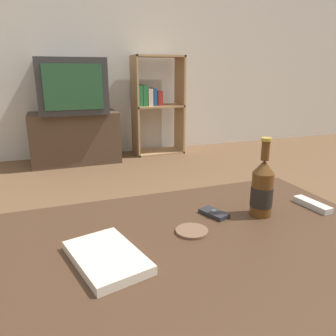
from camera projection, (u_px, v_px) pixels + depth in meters
back_wall at (73, 31)px, 3.35m from camera, size 8.00×0.05×2.60m
coffee_table at (195, 269)px, 0.89m from camera, size 1.21×0.87×0.46m
tv_stand at (75, 137)px, 3.36m from camera, size 0.87×0.44×0.51m
television at (71, 86)px, 3.20m from camera, size 0.63×0.60×0.52m
bookshelf at (155, 103)px, 3.63m from camera, size 0.55×0.30×1.07m
beer_bottle at (262, 189)px, 1.06m from camera, size 0.07×0.07×0.26m
cell_phone at (214, 213)px, 1.08m from camera, size 0.08×0.11×0.02m
remote_control at (312, 204)px, 1.14m from camera, size 0.05×0.14×0.02m
coaster at (192, 231)px, 0.97m from camera, size 0.10×0.10×0.01m
table_book at (107, 257)px, 0.82m from camera, size 0.20×0.27×0.02m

